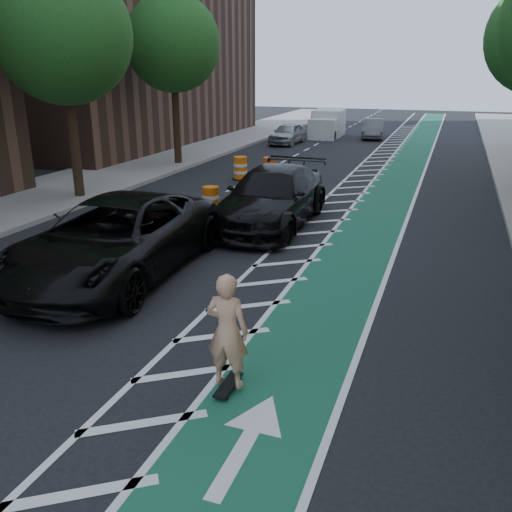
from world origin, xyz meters
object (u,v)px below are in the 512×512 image
at_px(suv_near, 116,239).
at_px(suv_far, 272,197).
at_px(barrel_a, 211,201).
at_px(skateboarder, 227,331).

bearing_deg(suv_near, suv_far, 66.23).
bearing_deg(barrel_a, suv_far, -11.86).
bearing_deg(barrel_a, skateboarder, -64.27).
distance_m(suv_far, barrel_a, 2.41).
distance_m(skateboarder, suv_far, 9.39).
relative_size(skateboarder, barrel_a, 1.91).
height_order(skateboarder, suv_near, skateboarder).
bearing_deg(suv_near, barrel_a, 89.39).
relative_size(skateboarder, suv_near, 0.28).
bearing_deg(barrel_a, suv_near, -87.46).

